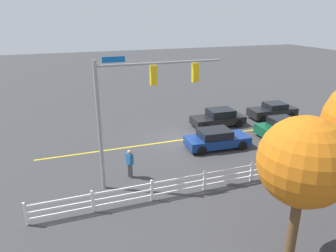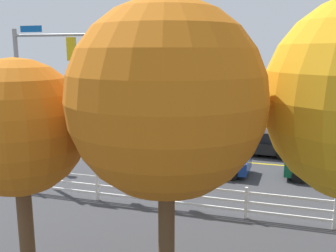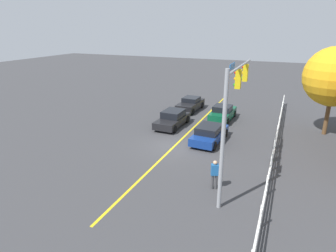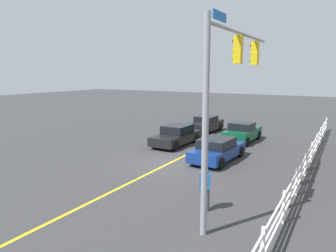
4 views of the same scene
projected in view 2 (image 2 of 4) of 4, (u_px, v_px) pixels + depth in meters
ground_plane at (176, 157)px, 20.98m from camera, size 120.00×120.00×0.00m
lane_center_stripe at (249, 163)px, 19.85m from camera, size 28.00×0.16×0.01m
signal_assembly at (55, 73)px, 16.68m from camera, size 6.69×0.38×6.92m
car_0 at (257, 143)px, 21.41m from camera, size 4.41×2.01×1.41m
car_2 at (203, 158)px, 18.30m from camera, size 4.48×2.11×1.35m
car_3 at (331, 166)px, 16.94m from camera, size 4.15×1.96×1.45m
pedestrian at (61, 154)px, 18.16m from camera, size 0.39×0.47×1.69m
white_rail_fence at (205, 198)px, 13.52m from camera, size 26.10×0.10×1.15m
tree_1 at (18, 129)px, 8.64m from camera, size 3.20×3.20×5.66m
tree_2 at (166, 101)px, 7.67m from camera, size 4.13×4.13×6.88m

